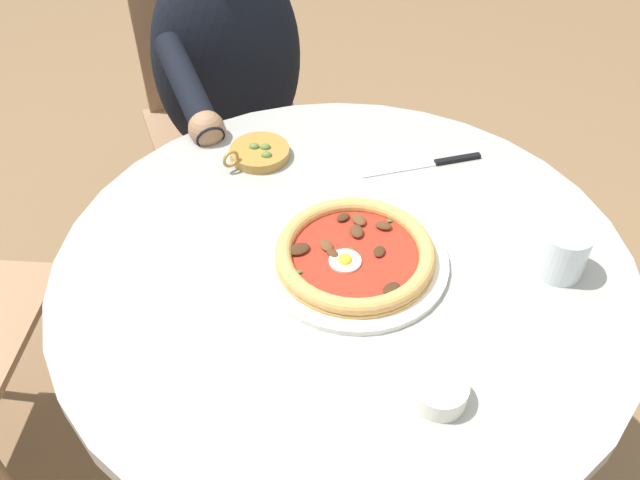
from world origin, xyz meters
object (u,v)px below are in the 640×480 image
steak_knife (440,162)px  diner_person (235,137)px  olive_pan (259,153)px  cafe_chair_diner (220,91)px  dining_table (342,314)px  ramekin_capers (440,391)px  pizza_on_plate (355,255)px  water_glass (562,255)px

steak_knife → diner_person: diner_person is taller
olive_pan → cafe_chair_diner: size_ratio=0.13×
olive_pan → diner_person: diner_person is taller
olive_pan → cafe_chair_diner: 0.58m
dining_table → ramekin_capers: 0.31m
pizza_on_plate → cafe_chair_diner: (0.31, -0.80, -0.20)m
ramekin_capers → cafe_chair_diner: 1.14m
pizza_on_plate → ramekin_capers: size_ratio=4.03×
ramekin_capers → olive_pan: bearing=-63.4°
water_glass → ramekin_capers: bearing=47.0°
water_glass → steak_knife: (0.14, -0.27, -0.03)m
pizza_on_plate → olive_pan: 0.32m
steak_knife → cafe_chair_diner: 0.75m
pizza_on_plate → steak_knife: (-0.17, -0.25, -0.01)m
dining_table → water_glass: bearing=175.7°
water_glass → steak_knife: bearing=-62.1°
ramekin_capers → diner_person: bearing=-68.6°
diner_person → cafe_chair_diner: 0.15m
dining_table → cafe_chair_diner: bearing=-69.7°
olive_pan → diner_person: bearing=-76.0°
pizza_on_plate → diner_person: diner_person is taller
dining_table → ramekin_capers: bearing=114.1°
steak_knife → cafe_chair_diner: size_ratio=0.24×
pizza_on_plate → steak_knife: bearing=-123.5°
steak_knife → olive_pan: bearing=-3.9°
cafe_chair_diner → steak_knife: bearing=130.8°
pizza_on_plate → ramekin_capers: (-0.10, 0.25, 0.00)m
pizza_on_plate → diner_person: bearing=-68.6°
ramekin_capers → olive_pan: olive_pan is taller
olive_pan → pizza_on_plate: bearing=120.8°
dining_table → pizza_on_plate: size_ratio=3.12×
cafe_chair_diner → ramekin_capers: bearing=111.2°
pizza_on_plate → diner_person: size_ratio=0.25×
ramekin_capers → olive_pan: size_ratio=0.61×
pizza_on_plate → steak_knife: size_ratio=1.30×
pizza_on_plate → water_glass: bearing=176.5°
dining_table → pizza_on_plate: bearing=159.6°
dining_table → ramekin_capers: size_ratio=12.58×
pizza_on_plate → cafe_chair_diner: cafe_chair_diner is taller
steak_knife → olive_pan: 0.33m
steak_knife → diner_person: 0.64m
olive_pan → diner_person: size_ratio=0.10×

